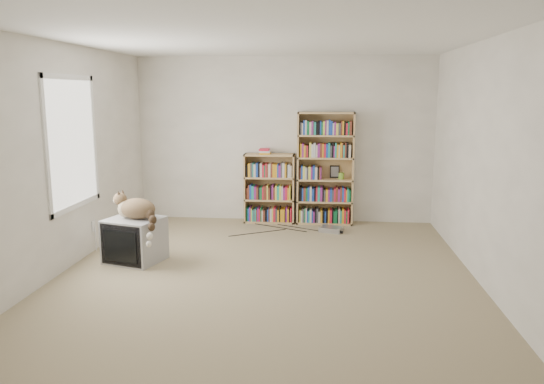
# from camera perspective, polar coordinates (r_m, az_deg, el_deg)

# --- Properties ---
(floor) EXTENTS (4.50, 5.00, 0.01)m
(floor) POSITION_cam_1_polar(r_m,az_deg,el_deg) (5.93, -0.61, -8.65)
(floor) COLOR tan
(floor) RESTS_ON ground
(wall_back) EXTENTS (4.50, 0.02, 2.50)m
(wall_back) POSITION_cam_1_polar(r_m,az_deg,el_deg) (8.12, 1.29, 5.63)
(wall_back) COLOR white
(wall_back) RESTS_ON floor
(wall_front) EXTENTS (4.50, 0.02, 2.50)m
(wall_front) POSITION_cam_1_polar(r_m,az_deg,el_deg) (3.20, -5.49, -2.18)
(wall_front) COLOR white
(wall_front) RESTS_ON floor
(wall_left) EXTENTS (0.02, 5.00, 2.50)m
(wall_left) POSITION_cam_1_polar(r_m,az_deg,el_deg) (6.29, -21.48, 3.44)
(wall_left) COLOR white
(wall_left) RESTS_ON floor
(wall_right) EXTENTS (0.02, 5.00, 2.50)m
(wall_right) POSITION_cam_1_polar(r_m,az_deg,el_deg) (5.84, 21.90, 2.91)
(wall_right) COLOR white
(wall_right) RESTS_ON floor
(ceiling) EXTENTS (4.50, 5.00, 0.02)m
(ceiling) POSITION_cam_1_polar(r_m,az_deg,el_deg) (5.62, -0.66, 16.17)
(ceiling) COLOR white
(ceiling) RESTS_ON wall_back
(window) EXTENTS (0.02, 1.22, 1.52)m
(window) POSITION_cam_1_polar(r_m,az_deg,el_deg) (6.45, -20.68, 4.99)
(window) COLOR white
(window) RESTS_ON wall_left
(crt_tv) EXTENTS (0.72, 0.68, 0.52)m
(crt_tv) POSITION_cam_1_polar(r_m,az_deg,el_deg) (6.45, -14.50, -5.01)
(crt_tv) COLOR #9B9A9D
(crt_tv) RESTS_ON floor
(cat) EXTENTS (0.63, 0.57, 0.53)m
(cat) POSITION_cam_1_polar(r_m,az_deg,el_deg) (6.30, -14.13, -2.11)
(cat) COLOR #372316
(cat) RESTS_ON crt_tv
(bookcase_tall) EXTENTS (0.84, 0.30, 1.68)m
(bookcase_tall) POSITION_cam_1_polar(r_m,az_deg,el_deg) (8.01, 5.74, 2.28)
(bookcase_tall) COLOR tan
(bookcase_tall) RESTS_ON floor
(bookcase_short) EXTENTS (0.76, 0.30, 1.05)m
(bookcase_short) POSITION_cam_1_polar(r_m,az_deg,el_deg) (8.10, -0.25, 0.16)
(bookcase_short) COLOR tan
(bookcase_short) RESTS_ON floor
(book_stack) EXTENTS (0.19, 0.25, 0.08)m
(book_stack) POSITION_cam_1_polar(r_m,az_deg,el_deg) (8.00, -0.73, 4.40)
(book_stack) COLOR red
(book_stack) RESTS_ON bookcase_short
(green_mug) EXTENTS (0.08, 0.08, 0.09)m
(green_mug) POSITION_cam_1_polar(r_m,az_deg,el_deg) (8.00, 7.47, 1.74)
(green_mug) COLOR #72A72F
(green_mug) RESTS_ON bookcase_tall
(framed_print) EXTENTS (0.14, 0.05, 0.19)m
(framed_print) POSITION_cam_1_polar(r_m,az_deg,el_deg) (8.09, 6.76, 2.20)
(framed_print) COLOR black
(framed_print) RESTS_ON bookcase_tall
(dvd_player) EXTENTS (0.37, 0.31, 0.07)m
(dvd_player) POSITION_cam_1_polar(r_m,az_deg,el_deg) (7.64, 6.39, -4.00)
(dvd_player) COLOR #9F9FA4
(dvd_player) RESTS_ON floor
(wall_outlet) EXTENTS (0.01, 0.08, 0.13)m
(wall_outlet) POSITION_cam_1_polar(r_m,az_deg,el_deg) (6.99, -18.64, -3.49)
(wall_outlet) COLOR silver
(wall_outlet) RESTS_ON wall_left
(floor_cables) EXTENTS (1.20, 0.70, 0.01)m
(floor_cables) POSITION_cam_1_polar(r_m,az_deg,el_deg) (7.57, 2.94, -4.34)
(floor_cables) COLOR black
(floor_cables) RESTS_ON floor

